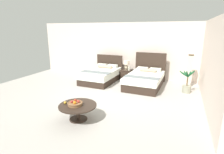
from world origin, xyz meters
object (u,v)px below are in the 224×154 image
Objects in this scene: nightstand at (126,75)px; table_lamp at (126,64)px; bed_near_corner at (145,79)px; loose_apple at (65,103)px; bed_near_window at (101,75)px; coffee_table at (78,108)px; floor_lamp_corner at (189,71)px; vase at (129,69)px; potted_palm at (187,86)px; fruit_bowl at (75,103)px.

nightstand is 1.11× the size of table_lamp.
bed_near_corner is 1.31m from nightstand.
nightstand is 6.71× the size of loose_apple.
table_lamp reaches higher than loose_apple.
bed_near_window reaches higher than coffee_table.
floor_lamp_corner reaches higher than coffee_table.
table_lamp is at bearing 85.85° from loose_apple.
bed_near_window is 1.54× the size of floor_lamp_corner.
table_lamp is at bearing 90.00° from nightstand.
bed_near_corner is 1.19m from vase.
bed_near_window is at bearing -146.70° from vase.
bed_near_window is 2.30× the size of potted_palm.
table_lamp reaches higher than vase.
bed_near_corner reaches higher than potted_palm.
loose_apple is at bearing -126.00° from floor_lamp_corner.
bed_near_corner reaches higher than bed_near_window.
nightstand is 4.35m from coffee_table.
vase reaches higher than fruit_bowl.
loose_apple is (-0.34, -0.07, 0.13)m from coffee_table.
fruit_bowl is (-0.03, -4.40, 0.25)m from nightstand.
fruit_bowl is 0.43× the size of potted_palm.
potted_palm is at bearing -94.99° from floor_lamp_corner.
nightstand is 4.40m from fruit_bowl.
vase is 4.41m from loose_apple.
bed_near_window reaches higher than loose_apple.
floor_lamp_corner is at bearing -2.11° from vase.
potted_palm reaches higher than coffee_table.
potted_palm reaches higher than loose_apple.
potted_palm is (-0.07, -0.84, -0.41)m from floor_lamp_corner.
fruit_bowl is at bearing 4.80° from loose_apple.
bed_near_corner is 1.87m from floor_lamp_corner.
bed_near_window is at bearing 176.88° from potted_palm.
bed_near_corner is 1.63× the size of floor_lamp_corner.
bed_near_corner is at bearing -38.10° from vase.
nightstand is 2.83m from floor_lamp_corner.
bed_near_corner is 3.74m from coffee_table.
nightstand is at bearing 90.21° from coffee_table.
bed_near_corner is at bearing 73.65° from coffee_table.
potted_palm reaches higher than vase.
fruit_bowl is at bearing -123.47° from floor_lamp_corner.
potted_palm is at bearing -20.01° from vase.
nightstand is 0.36m from vase.
bed_near_corner is at bearing -160.16° from floor_lamp_corner.
bed_near_window reaches higher than vase.
fruit_bowl is (0.94, -3.62, 0.17)m from bed_near_window.
table_lamp reaches higher than fruit_bowl.
bed_near_window is 2.03m from bed_near_corner.
potted_palm is (2.72, -0.97, 0.04)m from nightstand.
vase is (0.15, -0.06, -0.19)m from table_lamp.
vase is 0.14× the size of floor_lamp_corner.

